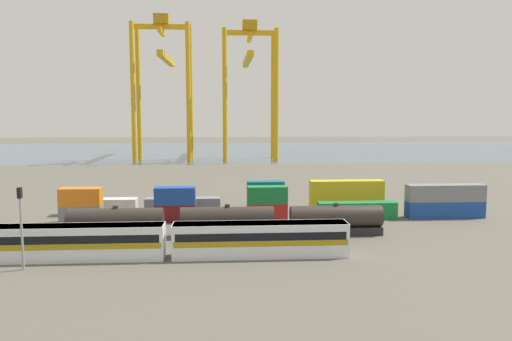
# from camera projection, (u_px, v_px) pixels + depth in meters

# --- Properties ---
(ground_plane) EXTENTS (420.00, 420.00, 0.00)m
(ground_plane) POSITION_uv_depth(u_px,v_px,m) (271.00, 183.00, 118.01)
(ground_plane) COLOR #5B564C
(harbour_water) EXTENTS (400.00, 110.00, 0.01)m
(harbour_water) POSITION_uv_depth(u_px,v_px,m) (250.00, 151.00, 214.10)
(harbour_water) COLOR #475B6B
(harbour_water) RESTS_ON ground_plane
(passenger_train) EXTENTS (40.77, 3.14, 3.90)m
(passenger_train) POSITION_uv_depth(u_px,v_px,m) (169.00, 239.00, 57.12)
(passenger_train) COLOR silver
(passenger_train) RESTS_ON ground_plane
(freight_tank_row) EXTENTS (41.43, 2.85, 4.31)m
(freight_tank_row) POSITION_uv_depth(u_px,v_px,m) (227.00, 221.00, 67.07)
(freight_tank_row) COLOR #232326
(freight_tank_row) RESTS_ON ground_plane
(signal_mast) EXTENTS (0.36, 0.60, 8.73)m
(signal_mast) POSITION_uv_depth(u_px,v_px,m) (21.00, 218.00, 52.39)
(signal_mast) COLOR gray
(signal_mast) RESTS_ON ground_plane
(shipping_container_0) EXTENTS (6.04, 2.44, 2.60)m
(shipping_container_0) POSITION_uv_depth(u_px,v_px,m) (81.00, 214.00, 75.50)
(shipping_container_0) COLOR slate
(shipping_container_0) RESTS_ON ground_plane
(shipping_container_1) EXTENTS (6.04, 2.44, 2.60)m
(shipping_container_1) POSITION_uv_depth(u_px,v_px,m) (81.00, 197.00, 75.20)
(shipping_container_1) COLOR orange
(shipping_container_1) RESTS_ON shipping_container_0
(shipping_container_2) EXTENTS (6.04, 2.44, 2.60)m
(shipping_container_2) POSITION_uv_depth(u_px,v_px,m) (175.00, 213.00, 76.40)
(shipping_container_2) COLOR maroon
(shipping_container_2) RESTS_ON ground_plane
(shipping_container_3) EXTENTS (6.04, 2.44, 2.60)m
(shipping_container_3) POSITION_uv_depth(u_px,v_px,m) (175.00, 196.00, 76.10)
(shipping_container_3) COLOR #1C4299
(shipping_container_3) RESTS_ON shipping_container_2
(shipping_container_4) EXTENTS (6.04, 2.44, 2.60)m
(shipping_container_4) POSITION_uv_depth(u_px,v_px,m) (267.00, 211.00, 77.29)
(shipping_container_4) COLOR #AD211C
(shipping_container_4) RESTS_ON ground_plane
(shipping_container_5) EXTENTS (6.04, 2.44, 2.60)m
(shipping_container_5) POSITION_uv_depth(u_px,v_px,m) (267.00, 195.00, 76.99)
(shipping_container_5) COLOR #197538
(shipping_container_5) RESTS_ON shipping_container_4
(shipping_container_6) EXTENTS (12.10, 2.44, 2.60)m
(shipping_container_6) POSITION_uv_depth(u_px,v_px,m) (357.00, 210.00, 78.19)
(shipping_container_6) COLOR #197538
(shipping_container_6) RESTS_ON ground_plane
(shipping_container_7) EXTENTS (12.10, 2.44, 2.60)m
(shipping_container_7) POSITION_uv_depth(u_px,v_px,m) (445.00, 209.00, 79.08)
(shipping_container_7) COLOR #1C4299
(shipping_container_7) RESTS_ON ground_plane
(shipping_container_8) EXTENTS (12.10, 2.44, 2.60)m
(shipping_container_8) POSITION_uv_depth(u_px,v_px,m) (445.00, 193.00, 78.78)
(shipping_container_8) COLOR slate
(shipping_container_8) RESTS_ON shipping_container_7
(shipping_container_9) EXTENTS (12.10, 2.44, 2.60)m
(shipping_container_9) POSITION_uv_depth(u_px,v_px,m) (99.00, 207.00, 81.16)
(shipping_container_9) COLOR silver
(shipping_container_9) RESTS_ON ground_plane
(shipping_container_10) EXTENTS (12.10, 2.44, 2.60)m
(shipping_container_10) POSITION_uv_depth(u_px,v_px,m) (183.00, 206.00, 82.02)
(shipping_container_10) COLOR slate
(shipping_container_10) RESTS_ON ground_plane
(shipping_container_11) EXTENTS (6.04, 2.44, 2.60)m
(shipping_container_11) POSITION_uv_depth(u_px,v_px,m) (265.00, 205.00, 82.88)
(shipping_container_11) COLOR #197538
(shipping_container_11) RESTS_ON ground_plane
(shipping_container_12) EXTENTS (6.04, 2.44, 2.60)m
(shipping_container_12) POSITION_uv_depth(u_px,v_px,m) (265.00, 189.00, 82.58)
(shipping_container_12) COLOR #146066
(shipping_container_12) RESTS_ON shipping_container_11
(shipping_container_13) EXTENTS (12.10, 2.44, 2.60)m
(shipping_container_13) POSITION_uv_depth(u_px,v_px,m) (346.00, 204.00, 83.75)
(shipping_container_13) COLOR gold
(shipping_container_13) RESTS_ON ground_plane
(shipping_container_14) EXTENTS (12.10, 2.44, 2.60)m
(shipping_container_14) POSITION_uv_depth(u_px,v_px,m) (347.00, 188.00, 83.44)
(shipping_container_14) COLOR gold
(shipping_container_14) RESTS_ON shipping_container_13
(gantry_crane_west) EXTENTS (19.35, 41.07, 48.18)m
(gantry_crane_west) POSITION_uv_depth(u_px,v_px,m) (164.00, 73.00, 171.57)
(gantry_crane_west) COLOR gold
(gantry_crane_west) RESTS_ON ground_plane
(gantry_crane_central) EXTENTS (18.49, 42.02, 46.48)m
(gantry_crane_central) POSITION_uv_depth(u_px,v_px,m) (249.00, 75.00, 173.73)
(gantry_crane_central) COLOR gold
(gantry_crane_central) RESTS_ON ground_plane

